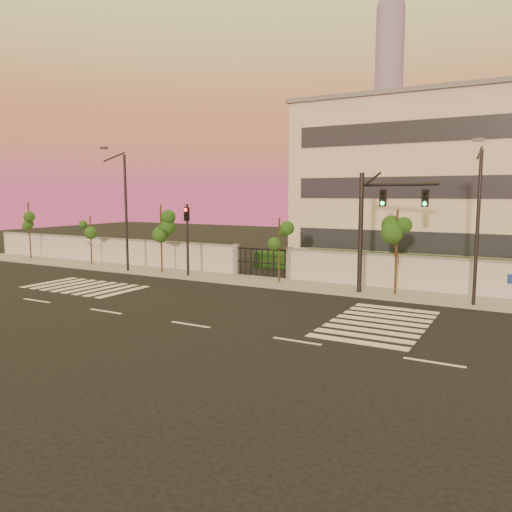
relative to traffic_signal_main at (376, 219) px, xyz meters
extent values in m
plane|color=black|center=(-5.19, -9.80, -4.25)|extent=(120.00, 120.00, 0.00)
cube|color=gray|center=(-5.19, 0.70, -4.18)|extent=(60.00, 3.00, 0.15)
cube|color=#ACAEB3|center=(-22.69, 2.20, -3.25)|extent=(25.00, 0.30, 2.00)
cube|color=slate|center=(-22.69, 2.20, -2.19)|extent=(25.00, 0.36, 0.12)
cube|color=slate|center=(-10.19, 2.20, -3.15)|extent=(0.35, 0.35, 2.20)
cube|color=slate|center=(-6.19, 2.20, -3.15)|extent=(0.35, 0.35, 2.20)
cube|color=#153610|center=(3.81, 4.70, -3.35)|extent=(20.00, 2.00, 1.80)
cube|color=#153610|center=(-21.19, 4.70, -3.55)|extent=(12.00, 1.80, 1.40)
cube|color=#153610|center=(-8.19, 7.20, -3.65)|extent=(6.00, 1.50, 1.20)
cube|color=beige|center=(3.81, 12.20, 1.75)|extent=(24.00, 12.00, 12.00)
cube|color=#262D38|center=(3.81, 6.18, -1.75)|extent=(22.00, 0.08, 1.40)
cube|color=#262D38|center=(3.81, 6.18, 1.75)|extent=(22.00, 0.08, 1.40)
cube|color=#262D38|center=(3.81, 6.18, 5.25)|extent=(22.00, 0.08, 1.40)
cube|color=slate|center=(3.81, 12.20, 7.85)|extent=(24.40, 12.40, 0.30)
cylinder|color=slate|center=(-70.19, 270.20, 50.75)|extent=(16.00, 16.00, 110.00)
sphere|color=slate|center=(-70.19, 270.20, 105.75)|extent=(16.00, 16.00, 16.00)
cube|color=silver|center=(-19.19, -5.80, -4.24)|extent=(0.50, 4.00, 0.02)
cube|color=silver|center=(-18.29, -5.80, -4.24)|extent=(0.50, 4.00, 0.02)
cube|color=silver|center=(-17.39, -5.80, -4.24)|extent=(0.50, 4.00, 0.02)
cube|color=silver|center=(-16.49, -5.80, -4.24)|extent=(0.50, 4.00, 0.02)
cube|color=silver|center=(-15.59, -5.80, -4.24)|extent=(0.50, 4.00, 0.02)
cube|color=silver|center=(-14.69, -5.80, -4.24)|extent=(0.50, 4.00, 0.02)
cube|color=silver|center=(-13.79, -5.80, -4.24)|extent=(0.50, 4.00, 0.02)
cube|color=silver|center=(-12.89, -5.80, -4.24)|extent=(0.50, 4.00, 0.02)
cube|color=silver|center=(1.81, -8.80, -4.24)|extent=(4.00, 0.50, 0.02)
cube|color=silver|center=(1.81, -7.90, -4.24)|extent=(4.00, 0.50, 0.02)
cube|color=silver|center=(1.81, -7.00, -4.24)|extent=(4.00, 0.50, 0.02)
cube|color=silver|center=(1.81, -6.10, -4.24)|extent=(4.00, 0.50, 0.02)
cube|color=silver|center=(1.81, -5.20, -4.24)|extent=(4.00, 0.50, 0.02)
cube|color=silver|center=(1.81, -4.30, -4.24)|extent=(4.00, 0.50, 0.02)
cube|color=silver|center=(1.81, -3.40, -4.24)|extent=(4.00, 0.50, 0.02)
cube|color=silver|center=(1.81, -2.50, -4.24)|extent=(4.00, 0.50, 0.02)
cube|color=silver|center=(-15.19, -9.80, -4.24)|extent=(2.00, 0.15, 0.01)
cube|color=silver|center=(-10.19, -9.80, -4.24)|extent=(2.00, 0.15, 0.01)
cube|color=silver|center=(-5.19, -9.80, -4.24)|extent=(2.00, 0.15, 0.01)
cube|color=silver|center=(-0.19, -9.80, -4.24)|extent=(2.00, 0.15, 0.01)
cube|color=silver|center=(4.81, -9.80, -4.24)|extent=(2.00, 0.15, 0.01)
cylinder|color=#382314|center=(-29.86, 0.83, -1.80)|extent=(0.11, 0.11, 4.90)
sphere|color=#234E16|center=(-29.86, 0.83, -0.33)|extent=(1.04, 1.04, 1.04)
sphere|color=#234E16|center=(-29.52, 1.02, -1.07)|extent=(0.80, 0.80, 0.80)
sphere|color=#234E16|center=(-30.14, 0.69, -0.82)|extent=(0.76, 0.76, 0.76)
cylinder|color=#382314|center=(-22.58, 0.82, -2.31)|extent=(0.11, 0.11, 3.89)
sphere|color=#234E16|center=(-22.58, 0.82, -1.14)|extent=(0.98, 0.98, 0.98)
sphere|color=#234E16|center=(-22.27, 0.99, -1.73)|extent=(0.75, 0.75, 0.75)
sphere|color=#234E16|center=(-22.85, 0.68, -1.53)|extent=(0.71, 0.71, 0.71)
cylinder|color=#382314|center=(-15.01, 0.16, -1.82)|extent=(0.12, 0.12, 4.86)
sphere|color=#234E16|center=(-15.01, 0.16, -0.37)|extent=(1.11, 1.11, 1.11)
sphere|color=#234E16|center=(-14.66, 0.36, -1.10)|extent=(0.85, 0.85, 0.85)
sphere|color=#234E16|center=(-15.32, 0.01, -0.85)|extent=(0.81, 0.81, 0.81)
cylinder|color=#382314|center=(-6.11, 0.57, -2.18)|extent=(0.11, 0.11, 4.15)
sphere|color=#234E16|center=(-6.11, 0.57, -0.93)|extent=(0.97, 0.97, 0.97)
sphere|color=#234E16|center=(-5.80, 0.74, -1.55)|extent=(0.74, 0.74, 0.74)
sphere|color=#234E16|center=(-6.38, 0.44, -1.34)|extent=(0.71, 0.71, 0.71)
cylinder|color=#382314|center=(1.04, 0.41, -1.87)|extent=(0.12, 0.12, 4.76)
sphere|color=#234E16|center=(1.04, 0.41, -0.44)|extent=(1.11, 1.11, 1.11)
sphere|color=#234E16|center=(1.39, 0.61, -1.15)|extent=(0.85, 0.85, 0.85)
sphere|color=#234E16|center=(0.73, 0.26, -0.92)|extent=(0.81, 0.81, 0.81)
cylinder|color=black|center=(-0.85, 0.01, -0.89)|extent=(0.26, 0.26, 6.73)
cylinder|color=black|center=(1.21, 0.01, 1.82)|extent=(4.04, 1.16, 0.17)
cube|color=black|center=(0.34, -0.04, 1.12)|extent=(0.38, 0.20, 0.98)
sphere|color=#0CF259|center=(0.34, -0.15, 0.81)|extent=(0.22, 0.22, 0.22)
cube|color=black|center=(2.51, -0.04, 1.12)|extent=(0.38, 0.20, 0.98)
sphere|color=#0CF259|center=(2.51, -0.15, 0.81)|extent=(0.22, 0.22, 0.22)
cylinder|color=black|center=(-12.63, -0.02, -1.79)|extent=(0.18, 0.18, 4.92)
cube|color=black|center=(-12.63, -0.07, 0.02)|extent=(0.38, 0.20, 0.98)
sphere|color=red|center=(-12.63, -0.18, 0.32)|extent=(0.22, 0.22, 0.22)
cylinder|color=black|center=(-17.74, -0.32, -0.10)|extent=(0.19, 0.19, 8.31)
cylinder|color=black|center=(-17.74, -1.25, 3.85)|extent=(0.10, 1.99, 0.81)
cube|color=#3F3F44|center=(-17.74, -2.19, 4.37)|extent=(0.52, 0.26, 0.16)
cylinder|color=black|center=(5.08, -0.37, -0.41)|extent=(0.17, 0.17, 7.68)
cylinder|color=black|center=(5.08, -1.24, 3.24)|extent=(0.10, 1.84, 0.75)
cube|color=#3F3F44|center=(5.08, -2.10, 3.72)|extent=(0.48, 0.24, 0.14)
camera|label=1|loc=(7.41, -26.67, 1.31)|focal=35.00mm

